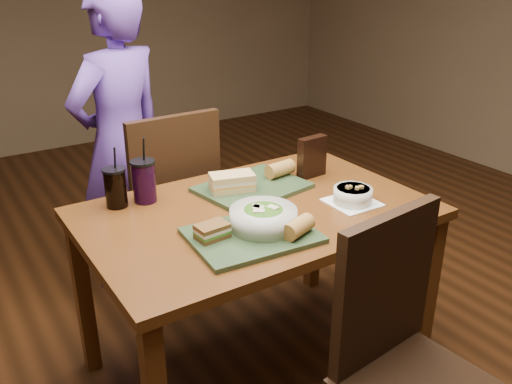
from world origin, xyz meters
TOP-DOWN VIEW (x-y plane):
  - ground at (0.00, 0.00)m, footprint 6.00×6.00m
  - dining_table at (0.00, 0.00)m, footprint 1.30×0.85m
  - chair_near at (0.07, -0.72)m, footprint 0.46×0.46m
  - chair_far at (-0.09, 0.64)m, footprint 0.44×0.44m
  - diner at (-0.18, 0.96)m, footprint 0.67×0.55m
  - tray_near at (-0.14, -0.19)m, footprint 0.44×0.35m
  - tray_far at (0.09, 0.17)m, footprint 0.47×0.38m
  - salad_bowl at (-0.08, -0.17)m, footprint 0.24×0.24m
  - soup_bowl at (0.35, -0.16)m, footprint 0.19×0.19m
  - sandwich_near at (-0.27, -0.15)m, footprint 0.11×0.08m
  - sandwich_far at (-0.00, 0.17)m, footprint 0.20×0.14m
  - baguette_near at (-0.01, -0.29)m, footprint 0.13×0.10m
  - baguette_far at (0.25, 0.19)m, footprint 0.13×0.08m
  - cup_cola at (-0.44, 0.31)m, footprint 0.09×0.09m
  - cup_berry at (-0.33, 0.30)m, footprint 0.10×0.10m
  - chip_bag at (0.39, 0.15)m, footprint 0.14×0.05m

SIDE VIEW (x-z plane):
  - ground at x=0.00m, z-range 0.00..0.00m
  - chair_near at x=0.07m, z-range 0.05..1.01m
  - chair_far at x=-0.09m, z-range 0.06..1.06m
  - dining_table at x=0.00m, z-range 0.28..1.03m
  - tray_near at x=-0.14m, z-range 0.75..0.77m
  - tray_far at x=0.09m, z-range 0.75..0.77m
  - diner at x=-0.18m, z-range 0.00..1.56m
  - soup_bowl at x=0.35m, z-range 0.75..0.82m
  - sandwich_near at x=-0.27m, z-range 0.77..0.82m
  - baguette_near at x=-0.01m, z-range 0.77..0.83m
  - baguette_far at x=0.25m, z-range 0.77..0.83m
  - sandwich_far at x=0.00m, z-range 0.77..0.84m
  - salad_bowl at x=-0.08m, z-range 0.77..0.85m
  - cup_cola at x=-0.44m, z-range 0.71..0.95m
  - cup_berry at x=-0.33m, z-range 0.71..0.97m
  - chip_bag at x=0.39m, z-range 0.75..0.93m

